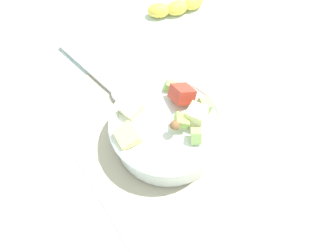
% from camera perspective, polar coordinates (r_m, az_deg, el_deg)
% --- Properties ---
extents(ground_plane, '(2.40, 2.40, 0.00)m').
position_cam_1_polar(ground_plane, '(0.72, 1.31, -2.83)').
color(ground_plane, silver).
extents(placemat, '(0.51, 0.36, 0.01)m').
position_cam_1_polar(placemat, '(0.72, 1.31, -2.72)').
color(placemat, '#BCB299').
rests_on(placemat, ground_plane).
extents(salad_bowl, '(0.22, 0.22, 0.11)m').
position_cam_1_polar(salad_bowl, '(0.68, -0.02, -0.35)').
color(salad_bowl, white).
rests_on(salad_bowl, placemat).
extents(serving_spoon, '(0.24, 0.07, 0.01)m').
position_cam_1_polar(serving_spoon, '(0.80, -9.82, 6.84)').
color(serving_spoon, '#B7B7BC').
rests_on(serving_spoon, placemat).
extents(banana_whole, '(0.07, 0.15, 0.04)m').
position_cam_1_polar(banana_whole, '(0.94, 1.35, 18.22)').
color(banana_whole, yellow).
rests_on(banana_whole, ground_plane).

